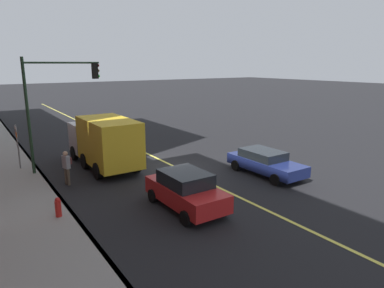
{
  "coord_description": "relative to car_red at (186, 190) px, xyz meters",
  "views": [
    {
      "loc": [
        -16.38,
        10.05,
        6.01
      ],
      "look_at": [
        -1.87,
        0.3,
        1.89
      ],
      "focal_mm": 31.97,
      "sensor_mm": 36.0,
      "label": 1
    }
  ],
  "objects": [
    {
      "name": "sidewalk_slab",
      "position": [
        4.96,
        6.01,
        -0.75
      ],
      "size": [
        80.0,
        3.68,
        0.15
      ],
      "primitive_type": "cube",
      "color": "gray",
      "rests_on": "ground"
    },
    {
      "name": "pedestrian_with_backpack",
      "position": [
        5.79,
        3.41,
        0.21
      ],
      "size": [
        0.46,
        0.44,
        1.76
      ],
      "color": "brown",
      "rests_on": "ground"
    },
    {
      "name": "street_sign_post",
      "position": [
        9.68,
        5.08,
        0.77
      ],
      "size": [
        0.6,
        0.08,
        2.7
      ],
      "color": "slate",
      "rests_on": "ground"
    },
    {
      "name": "lane_stripe_center",
      "position": [
        4.96,
        -2.69,
        -0.82
      ],
      "size": [
        80.0,
        0.16,
        0.01
      ],
      "primitive_type": "cube",
      "color": "#D8CC4C",
      "rests_on": "ground"
    },
    {
      "name": "truck_yellow",
      "position": [
        7.7,
        0.73,
        0.77
      ],
      "size": [
        6.57,
        2.53,
        2.98
      ],
      "color": "silver",
      "rests_on": "ground"
    },
    {
      "name": "car_navy",
      "position": [
        1.4,
        -6.14,
        -0.11
      ],
      "size": [
        4.6,
        1.93,
        1.34
      ],
      "color": "navy",
      "rests_on": "ground"
    },
    {
      "name": "traffic_light_mast",
      "position": [
        8.29,
        3.11,
        3.51
      ],
      "size": [
        0.28,
        4.1,
        6.36
      ],
      "color": "#1E3823",
      "rests_on": "ground"
    },
    {
      "name": "fire_hydrant",
      "position": [
        1.84,
        4.77,
        -0.36
      ],
      "size": [
        0.24,
        0.24,
        0.94
      ],
      "color": "red",
      "rests_on": "ground"
    },
    {
      "name": "curb_edge",
      "position": [
        4.96,
        4.25,
        -0.75
      ],
      "size": [
        80.0,
        0.16,
        0.15
      ],
      "primitive_type": "cube",
      "color": "slate",
      "rests_on": "ground"
    },
    {
      "name": "ground",
      "position": [
        4.96,
        -2.69,
        -0.82
      ],
      "size": [
        200.0,
        200.0,
        0.0
      ],
      "primitive_type": "plane",
      "color": "black"
    },
    {
      "name": "car_red",
      "position": [
        0.0,
        0.0,
        0.0
      ],
      "size": [
        4.09,
        1.97,
        1.61
      ],
      "color": "red",
      "rests_on": "ground"
    }
  ]
}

